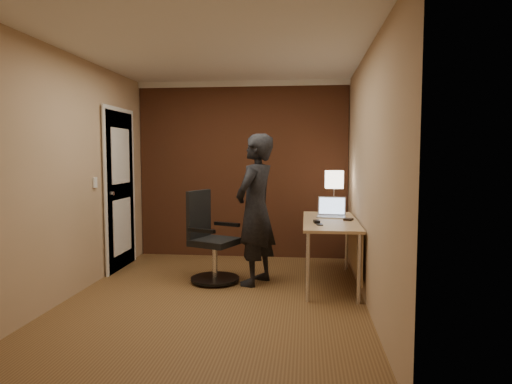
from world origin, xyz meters
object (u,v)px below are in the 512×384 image
wallet (348,219)px  person (256,209)px  desk_lamp (334,180)px  laptop (331,211)px  mouse (317,222)px  desk (336,231)px  phone (319,224)px  office_chair (210,243)px

wallet → person: (-1.04, -0.09, 0.11)m
desk_lamp → wallet: 0.78m
laptop → mouse: (-0.19, -0.54, -0.05)m
desk_lamp → desk: bearing=-90.5°
desk_lamp → phone: (-0.21, -1.03, -0.41)m
desk → wallet: wallet is taller
desk → office_chair: bearing=-177.3°
laptop → wallet: (0.17, -0.29, -0.05)m
laptop → mouse: 0.57m
desk → laptop: 0.35m
phone → office_chair: 1.31m
office_chair → person: bearing=-2.7°
mouse → phone: bearing=-86.7°
desk → office_chair: office_chair is taller
desk_lamp → phone: desk_lamp is taller
desk → desk_lamp: size_ratio=2.80×
desk_lamp → office_chair: 1.76m
mouse → laptop: bearing=62.1°
desk → person: (-0.91, -0.09, 0.25)m
desk_lamp → person: 1.22m
desk → laptop: (-0.04, 0.28, 0.19)m
laptop → wallet: bearing=-59.0°
wallet → office_chair: office_chair is taller
desk → laptop: size_ratio=4.19×
desk_lamp → mouse: desk_lamp is taller
wallet → office_chair: size_ratio=0.11×
person → office_chair: bearing=-70.3°
wallet → office_chair: 1.60m
mouse → office_chair: size_ratio=0.10×
office_chair → person: size_ratio=0.61×
wallet → desk: bearing=178.8°
desk_lamp → office_chair: size_ratio=0.52×
phone → person: person is taller
desk_lamp → mouse: (-0.24, -0.90, -0.40)m
desk → office_chair: size_ratio=1.46×
phone → office_chair: bearing=158.4°
mouse → office_chair: 1.26m
phone → wallet: 0.50m
wallet → desk_lamp: bearing=100.7°
laptop → person: size_ratio=0.21×
desk_lamp → laptop: size_ratio=1.49×
mouse → wallet: 0.44m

